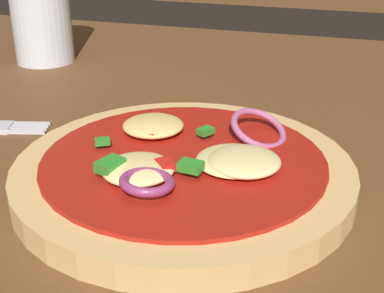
% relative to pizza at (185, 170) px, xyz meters
% --- Properties ---
extents(dining_table, '(1.40, 0.98, 0.03)m').
position_rel_pizza_xyz_m(dining_table, '(0.04, -0.04, -0.02)').
color(dining_table, brown).
rests_on(dining_table, ground).
extents(pizza, '(0.23, 0.23, 0.04)m').
position_rel_pizza_xyz_m(pizza, '(0.00, 0.00, 0.00)').
color(pizza, tan).
rests_on(pizza, dining_table).
extents(beer_glass, '(0.07, 0.07, 0.13)m').
position_rel_pizza_xyz_m(beer_glass, '(-0.24, 0.24, 0.05)').
color(beer_glass, silver).
rests_on(beer_glass, dining_table).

